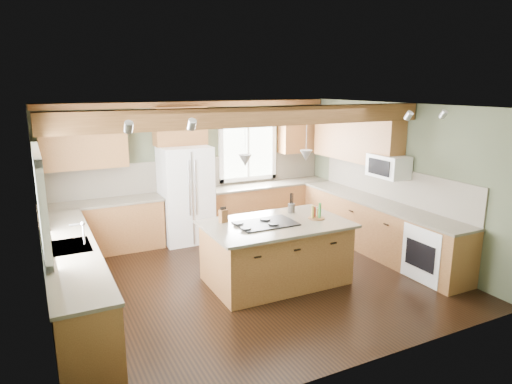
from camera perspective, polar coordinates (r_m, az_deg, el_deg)
name	(u,v)px	position (r m, az deg, el deg)	size (l,w,h in m)	color
floor	(250,279)	(7.10, -0.72, -10.77)	(5.60, 5.60, 0.00)	black
ceiling	(250,106)	(6.49, -0.78, 10.68)	(5.60, 5.60, 0.00)	silver
wall_back	(194,169)	(8.94, -7.78, 2.90)	(5.60, 5.60, 0.00)	#4A5039
wall_left	(40,221)	(6.05, -25.40, -3.33)	(5.00, 5.00, 0.00)	#4A5039
wall_right	(395,179)	(8.26, 17.00, 1.57)	(5.00, 5.00, 0.00)	#4A5039
ceiling_beam	(257,117)	(6.28, 0.18, 9.41)	(5.55, 0.26, 0.26)	#512F17
soffit_trim	(193,104)	(8.71, -7.82, 10.84)	(5.55, 0.20, 0.10)	#512F17
backsplash_back	(194,173)	(8.95, -7.73, 2.31)	(5.58, 0.03, 0.58)	brown
backsplash_right	(392,184)	(8.31, 16.65, 1.02)	(0.03, 3.70, 0.58)	brown
base_cab_back_left	(104,228)	(8.46, -18.47, -4.28)	(2.02, 0.60, 0.88)	brown
counter_back_left	(102,203)	(8.34, -18.70, -1.26)	(2.06, 0.64, 0.04)	brown
base_cab_back_right	(268,206)	(9.45, 1.56, -1.78)	(2.62, 0.60, 0.88)	brown
counter_back_right	(269,184)	(9.34, 1.58, 0.95)	(2.66, 0.64, 0.04)	brown
base_cab_left	(73,282)	(6.38, -21.92, -10.35)	(0.60, 3.70, 0.88)	brown
counter_left	(70,248)	(6.22, -22.28, -6.46)	(0.64, 3.74, 0.04)	brown
base_cab_right	(377,228)	(8.31, 14.86, -4.35)	(0.60, 3.70, 0.88)	brown
counter_right	(378,203)	(8.19, 15.05, -1.28)	(0.64, 3.74, 0.04)	brown
upper_cab_back_left	(84,142)	(8.25, -20.75, 5.86)	(1.40, 0.35, 0.90)	brown
upper_cab_over_fridge	(180,126)	(8.57, -9.49, 8.13)	(0.96, 0.35, 0.70)	brown
upper_cab_right	(356,137)	(8.72, 12.37, 6.76)	(0.35, 2.20, 0.90)	brown
upper_cab_back_corner	(300,131)	(9.68, 5.53, 7.63)	(0.90, 0.35, 0.90)	brown
window_left	(39,200)	(6.03, -25.46, -0.91)	(0.04, 1.60, 1.05)	white
window_back	(248,152)	(9.31, -1.07, 4.99)	(1.10, 0.04, 1.00)	white
sink	(69,247)	(6.22, -22.29, -6.41)	(0.50, 0.65, 0.03)	#262628
faucet	(84,234)	(6.19, -20.74, -4.96)	(0.02, 0.02, 0.28)	#B2B2B7
dishwasher	(86,330)	(5.21, -20.43, -15.84)	(0.60, 0.60, 0.84)	white
oven	(435,252)	(7.44, 21.43, -7.01)	(0.60, 0.72, 0.84)	white
microwave	(388,166)	(8.03, 16.22, 3.12)	(0.40, 0.70, 0.38)	white
pendant_left	(245,160)	(6.27, -1.36, 3.97)	(0.18, 0.18, 0.16)	#B2B2B7
pendant_right	(306,156)	(6.74, 6.26, 4.55)	(0.18, 0.18, 0.16)	#B2B2B7
refrigerator	(186,194)	(8.58, -8.76, -0.31)	(0.90, 0.74, 1.80)	white
island	(276,253)	(6.87, 2.46, -7.67)	(1.97, 1.20, 0.88)	olive
island_top	(276,224)	(6.72, 2.50, -4.00)	(2.10, 1.33, 0.04)	brown
cooktop	(266,223)	(6.63, 1.26, -3.95)	(0.85, 0.57, 0.02)	black
knife_block	(223,216)	(6.71, -4.11, -3.01)	(0.11, 0.09, 0.19)	brown
utensil_crock	(291,208)	(7.22, 4.45, -2.02)	(0.11, 0.11, 0.14)	#3B332F
bottle_tray	(317,211)	(6.93, 7.59, -2.41)	(0.25, 0.25, 0.23)	brown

